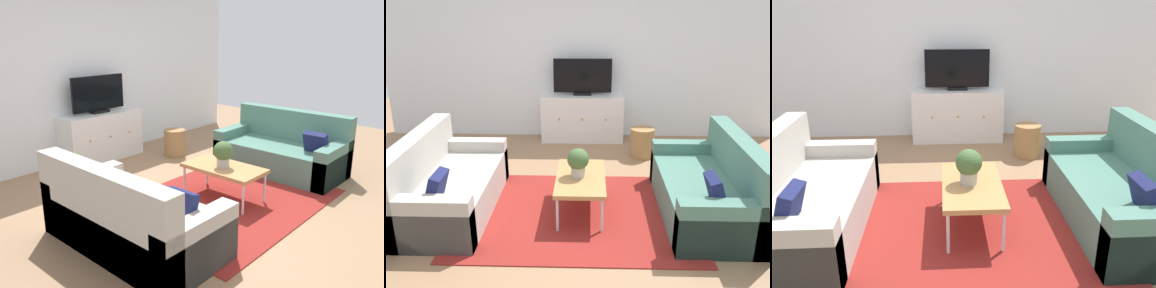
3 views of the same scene
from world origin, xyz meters
TOP-DOWN VIEW (x-y plane):
  - ground_plane at (0.00, 0.00)m, footprint 10.00×10.00m
  - wall_back at (0.00, 2.55)m, footprint 6.40×0.12m
  - area_rug at (0.00, -0.15)m, footprint 2.50×1.90m
  - couch_left_side at (-1.44, -0.10)m, footprint 0.88×1.74m
  - couch_right_side at (1.44, -0.10)m, footprint 0.88×1.74m
  - coffee_table at (0.04, -0.09)m, footprint 0.52×0.94m
  - potted_plant at (0.01, -0.09)m, footprint 0.23×0.23m
  - tv_console at (0.01, 2.27)m, footprint 1.29×0.47m
  - flat_screen_tv at (0.01, 2.29)m, footprint 0.91×0.16m
  - wicker_basket at (0.89, 1.54)m, footprint 0.34×0.34m

SIDE VIEW (x-z plane):
  - ground_plane at x=0.00m, z-range 0.00..0.00m
  - area_rug at x=0.00m, z-range 0.00..0.01m
  - wicker_basket at x=0.89m, z-range 0.00..0.43m
  - couch_left_side at x=-1.44m, z-range -0.15..0.70m
  - couch_right_side at x=1.44m, z-range -0.15..0.70m
  - tv_console at x=0.01m, z-range 0.00..0.74m
  - coffee_table at x=0.04m, z-range 0.17..0.59m
  - potted_plant at x=0.01m, z-range 0.43..0.74m
  - flat_screen_tv at x=0.01m, z-range 0.74..1.30m
  - wall_back at x=0.00m, z-range 0.00..2.70m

